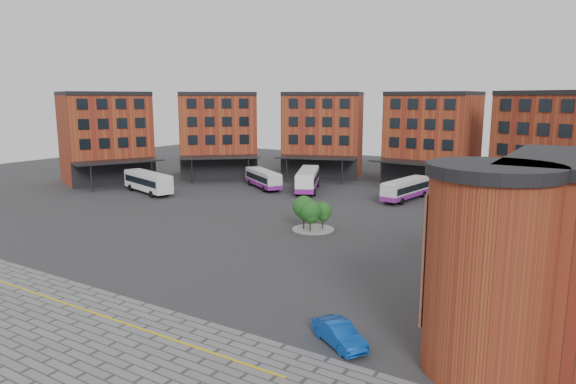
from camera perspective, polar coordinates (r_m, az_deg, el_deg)
The scene contains 11 objects.
ground at distance 45.61m, azimuth -6.87°, elevation -7.10°, with size 160.00×160.00×0.00m, color #28282B.
yellow_line at distance 35.01m, azimuth -19.07°, elevation -13.15°, with size 26.00×0.15×0.02m, color gold.
main_building at distance 79.13m, azimuth 7.90°, elevation 5.69°, with size 94.14×42.48×14.60m.
tree_island at distance 53.22m, azimuth 2.53°, elevation -2.19°, with size 4.40×4.40×3.66m.
bus_a at distance 76.81m, azimuth -15.31°, elevation 1.20°, with size 11.00×5.53×3.04m.
bus_b at distance 78.32m, azimuth -2.78°, elevation 1.51°, with size 9.39×7.39×2.76m.
bus_c at distance 75.82m, azimuth 2.20°, elevation 1.39°, with size 7.15×11.42×3.20m.
bus_d at distance 70.97m, azimuth 12.97°, elevation 0.34°, with size 3.68×10.29×2.83m.
bus_e at distance 63.83m, azimuth 21.95°, elevation -1.33°, with size 7.95×8.93×2.74m.
bus_f at distance 61.01m, azimuth 27.97°, elevation -2.26°, with size 10.18×6.53×2.86m.
blue_car at distance 29.99m, azimuth 5.70°, elevation -15.39°, with size 1.40×4.02×1.33m, color #0C3FA2.
Camera 1 is at (27.47, -33.73, 13.74)m, focal length 32.00 mm.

